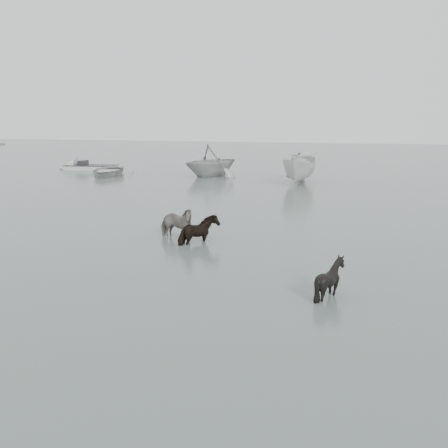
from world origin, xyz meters
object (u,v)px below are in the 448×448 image
(rowboat_lead, at_px, (108,169))
(pony_pinto, at_px, (176,219))
(pony_dark, at_px, (199,225))
(pony_black, at_px, (330,273))

(rowboat_lead, bearing_deg, pony_pinto, -68.53)
(pony_pinto, bearing_deg, pony_dark, -97.35)
(pony_dark, relative_size, pony_black, 1.10)
(pony_dark, height_order, rowboat_lead, pony_dark)
(pony_pinto, height_order, pony_black, pony_pinto)
(pony_dark, distance_m, rowboat_lead, 21.51)
(pony_black, bearing_deg, rowboat_lead, 15.93)
(pony_black, relative_size, rowboat_lead, 0.25)
(pony_black, bearing_deg, pony_dark, 25.65)
(pony_black, bearing_deg, pony_pinto, 28.16)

